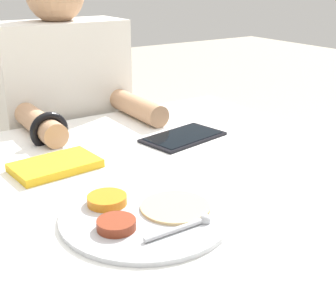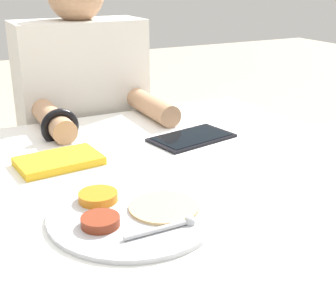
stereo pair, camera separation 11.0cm
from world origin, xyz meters
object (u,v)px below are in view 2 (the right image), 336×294
Objects in this scene: red_notebook at (59,161)px; tablet_device at (192,138)px; person_diner at (86,147)px; thali_tray at (131,212)px.

red_notebook reaches higher than tablet_device.
person_diner is at bearing 65.89° from red_notebook.
thali_tray is at bearing -134.50° from tablet_device.
tablet_device is 0.21× the size of person_diner.
red_notebook is 0.56m from person_diner.
tablet_device is at bearing 2.01° from red_notebook.
thali_tray is 0.85m from person_diner.
red_notebook is 0.39m from tablet_device.
tablet_device is at bearing -70.49° from person_diner.
thali_tray reaches higher than red_notebook.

